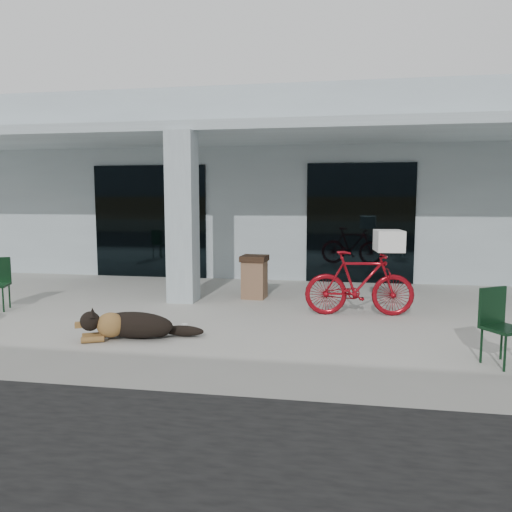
% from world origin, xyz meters
% --- Properties ---
extents(ground, '(80.00, 80.00, 0.00)m').
position_xyz_m(ground, '(0.00, 0.00, 0.00)').
color(ground, '#AEACA4').
rests_on(ground, ground).
extents(building, '(22.00, 7.00, 4.50)m').
position_xyz_m(building, '(0.00, 8.50, 2.25)').
color(building, '#B2C4CA').
rests_on(building, ground).
extents(storefront_glass_left, '(2.80, 0.06, 2.70)m').
position_xyz_m(storefront_glass_left, '(-3.20, 4.98, 1.35)').
color(storefront_glass_left, black).
rests_on(storefront_glass_left, ground).
extents(storefront_glass_right, '(2.40, 0.06, 2.70)m').
position_xyz_m(storefront_glass_right, '(1.80, 4.98, 1.35)').
color(storefront_glass_right, black).
rests_on(storefront_glass_right, ground).
extents(column, '(0.50, 0.50, 3.12)m').
position_xyz_m(column, '(-1.50, 2.30, 1.56)').
color(column, '#B2C4CA').
rests_on(column, ground).
extents(overhang, '(22.00, 2.80, 0.18)m').
position_xyz_m(overhang, '(0.00, 3.60, 3.21)').
color(overhang, '#B2C4CA').
rests_on(overhang, column).
extents(bicycle, '(1.81, 0.67, 1.07)m').
position_xyz_m(bicycle, '(1.70, 1.67, 0.53)').
color(bicycle, maroon).
rests_on(bicycle, ground).
extents(laundry_basket, '(0.47, 0.61, 0.34)m').
position_xyz_m(laundry_basket, '(2.15, 1.72, 1.23)').
color(laundry_basket, white).
rests_on(laundry_basket, bicycle).
extents(dog, '(1.32, 0.91, 0.42)m').
position_xyz_m(dog, '(-1.38, -0.24, 0.21)').
color(dog, black).
rests_on(dog, ground).
extents(cup_near_dog, '(0.11, 0.11, 0.11)m').
position_xyz_m(cup_near_dog, '(-0.82, 0.24, 0.05)').
color(cup_near_dog, white).
rests_on(cup_near_dog, ground).
extents(cafe_chair_far_a, '(0.57, 0.58, 0.88)m').
position_xyz_m(cafe_chair_far_a, '(3.25, -0.56, 0.44)').
color(cafe_chair_far_a, black).
rests_on(cafe_chair_far_a, ground).
extents(trash_receptacle, '(0.52, 0.52, 0.83)m').
position_xyz_m(trash_receptacle, '(-0.24, 2.80, 0.41)').
color(trash_receptacle, brown).
rests_on(trash_receptacle, ground).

